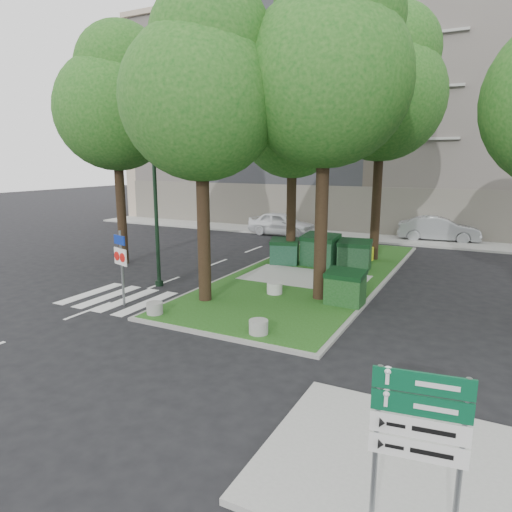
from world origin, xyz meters
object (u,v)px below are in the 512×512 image
Objects in this scene: dumpster_c at (354,255)px; bollard_right at (259,327)px; dumpster_b at (320,250)px; dumpster_a at (285,252)px; street_lamp at (155,193)px; traffic_sign_pole at (121,258)px; tree_median_near_right at (329,63)px; tree_median_mid at (295,112)px; tree_median_far at (385,85)px; car_silver at (439,229)px; bollard_left at (155,308)px; bollard_mid at (275,288)px; directional_sign at (419,431)px; tree_street_left at (117,99)px; tree_median_near_left at (204,84)px; litter_bin at (370,254)px; dumpster_d at (345,288)px.

dumpster_c is 8.97m from bollard_right.
dumpster_b is 3.17× the size of bollard_right.
dumpster_a is 0.26× the size of street_lamp.
bollard_right is 0.21× the size of traffic_sign_pole.
tree_median_mid is at bearing 123.69° from tree_median_near_right.
car_silver is at bearing 73.77° from tree_median_far.
bollard_left is (-0.81, -8.46, -0.40)m from dumpster_a.
bollard_mid is at bearing 108.30° from bollard_right.
directional_sign is (7.87, -13.96, 0.97)m from dumpster_a.
tree_street_left is at bearing 168.64° from bollard_mid.
dumpster_b is at bearing 75.85° from tree_median_near_left.
tree_median_near_right is at bearing -93.39° from dumpster_c.
dumpster_b is at bearing 51.18° from street_lamp.
litter_bin is at bearing 39.59° from tree_median_mid.
traffic_sign_pole is 1.11× the size of directional_sign.
litter_bin is (10.53, 5.50, -7.21)m from tree_street_left.
tree_median_mid is at bearing 106.41° from bollard_right.
street_lamp is at bearing -171.18° from tree_median_near_right.
tree_median_near_left is 20.29× the size of bollard_left.
tree_median_far is 21.73× the size of bollard_right.
bollard_left is 0.91× the size of bollard_mid.
dumpster_b reaches higher than dumpster_a.
car_silver is at bearing 46.25° from tree_street_left.
tree_median_far reaches higher than tree_median_near_left.
tree_street_left is 19.57m from directional_sign.
tree_median_mid is 16.79m from directional_sign.
bollard_right is at bearing -34.28° from tree_median_near_left.
tree_median_far is at bearing 76.28° from dumpster_c.
bollard_mid is 0.10× the size of street_lamp.
bollard_right is at bearing -26.99° from street_lamp.
tree_street_left reaches higher than litter_bin.
tree_median_near_left is at bearing -121.19° from dumpster_c.
tree_median_near_right reaches higher than dumpster_a.
bollard_left is at bearing 154.08° from car_silver.
tree_median_far is at bearing 69.21° from bollard_left.
tree_median_near_right is at bearing 8.56° from bollard_mid.
dumpster_a is at bearing 60.20° from street_lamp.
tree_median_near_left is 9.21m from dumpster_a.
tree_median_far is 9.09× the size of dumpster_d.
tree_street_left is (-7.50, -3.00, 0.67)m from tree_median_mid.
tree_median_near_left is 4.09m from tree_median_near_right.
bollard_mid is (1.64, -4.67, -0.38)m from dumpster_a.
dumpster_d is at bearing -84.79° from tree_median_far.
tree_median_far is at bearing 156.89° from car_silver.
dumpster_b is at bearing 0.33° from dumpster_a.
bollard_mid is at bearing -103.64° from litter_bin.
tree_median_far is at bearing 96.34° from directional_sign.
tree_median_near_right is at bearing -67.22° from dumpster_a.
dumpster_c is 1.17× the size of dumpster_d.
tree_median_far is (0.20, 7.50, 0.33)m from tree_median_near_right.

